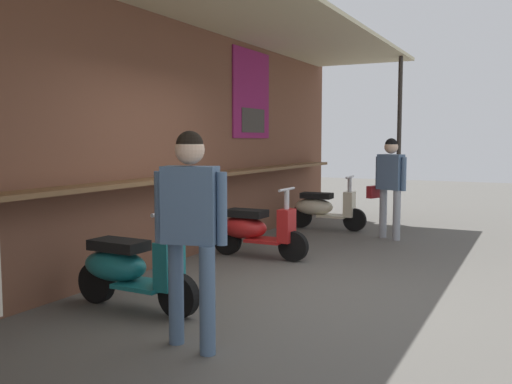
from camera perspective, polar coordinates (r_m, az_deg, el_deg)
ground_plane at (r=6.18m, az=3.29°, el=-9.74°), size 34.71×34.71×0.00m
market_stall_facade at (r=6.93m, az=-11.16°, el=7.02°), size 12.40×2.24×3.29m
scooter_teal at (r=5.54m, az=-12.67°, el=-7.49°), size 0.46×1.40×0.97m
scooter_red at (r=7.72m, az=-0.19°, el=-3.75°), size 0.46×1.40×0.97m
scooter_cream at (r=10.22m, az=6.74°, el=-1.57°), size 0.46×1.40×0.97m
shopper_browsing at (r=4.30m, az=-6.60°, el=-2.42°), size 0.29×0.56×1.67m
shopper_passing at (r=9.36m, az=13.28°, el=1.34°), size 0.39×0.65×1.62m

